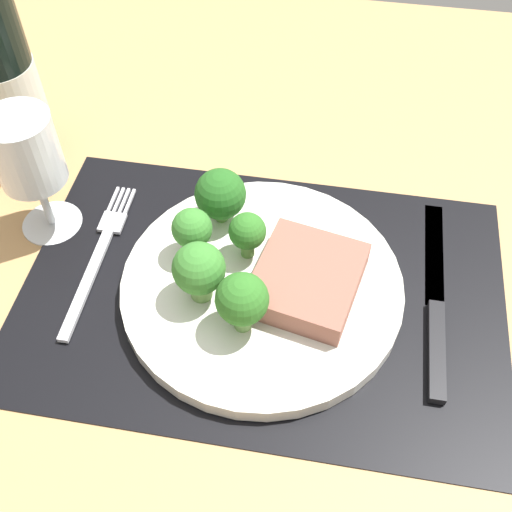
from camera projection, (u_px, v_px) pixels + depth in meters
The scene contains 13 objects.
ground_plane at pixel (262, 302), 60.47cm from camera, with size 140.00×110.00×3.00cm, color tan.
placemat at pixel (262, 292), 59.19cm from camera, with size 45.31×30.58×0.30cm, color black.
plate at pixel (262, 286), 58.45cm from camera, with size 26.15×26.15×1.60cm, color silver.
steak at pixel (307, 279), 56.45cm from camera, with size 9.01×10.15×2.51cm, color #8C5647.
broccoli_near_fork at pixel (192, 229), 57.40cm from camera, with size 3.79×3.79×5.39cm.
broccoli_center at pixel (199, 270), 54.01cm from camera, with size 4.71×4.71×6.24cm.
broccoli_back_left at pixel (220, 194), 60.09cm from camera, with size 5.01×5.01×5.95cm.
broccoli_near_steak at pixel (242, 300), 51.81cm from camera, with size 4.56×4.56×6.30cm.
broccoli_front_edge at pixel (247, 232), 57.45cm from camera, with size 3.51×3.51×5.04cm.
fork at pixel (99, 255), 61.49cm from camera, with size 2.40×19.20×0.50cm.
knife at pixel (436, 309), 57.47cm from camera, with size 1.80×23.00×0.80cm.
wine_bottle at pixel (2, 80), 63.20cm from camera, with size 7.17×7.17×28.93cm.
wine_glass at pixel (28, 157), 57.65cm from camera, with size 6.33×6.33×13.63cm.
Camera 1 is at (5.22, -33.99, 48.45)cm, focal length 43.98 mm.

